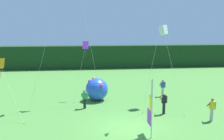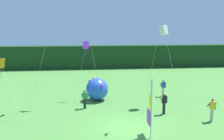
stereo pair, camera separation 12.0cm
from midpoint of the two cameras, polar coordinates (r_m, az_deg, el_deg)
name	(u,v)px [view 1 (the left image)]	position (r m, az deg, el deg)	size (l,w,h in m)	color
ground_plane	(128,127)	(17.62, 3.29, -12.49)	(120.00, 120.00, 0.00)	#478438
distant_treeline	(100,57)	(42.05, -2.69, 2.95)	(80.00, 2.40, 3.62)	#193819
banner_flag	(150,109)	(15.82, 8.26, -8.43)	(0.06, 1.03, 3.65)	#B7B7BC
person_near_banner	(85,98)	(21.29, -6.23, -6.26)	(0.55, 0.48, 1.57)	black
person_mid_field	(212,109)	(19.69, 21.01, -8.01)	(0.55, 0.48, 1.66)	#B7B2A3
person_far_left	(164,103)	(20.22, 11.22, -7.06)	(0.55, 0.48, 1.67)	black
person_far_right	(163,87)	(25.26, 10.99, -3.77)	(0.55, 0.48, 1.64)	#B7B2A3
inflatable_balloon	(97,89)	(23.51, -3.51, -4.24)	(2.03, 2.03, 2.10)	blue
kite_white_box_1	(163,30)	(22.50, 11.09, 8.60)	(1.03, 4.23, 6.77)	brown
kite_orange_diamond_2	(1,66)	(21.36, -23.51, 0.85)	(2.59, 3.18, 4.23)	brown
kite_purple_diamond_4	(85,48)	(23.82, -6.12, 4.86)	(1.45, 1.94, 5.30)	brown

